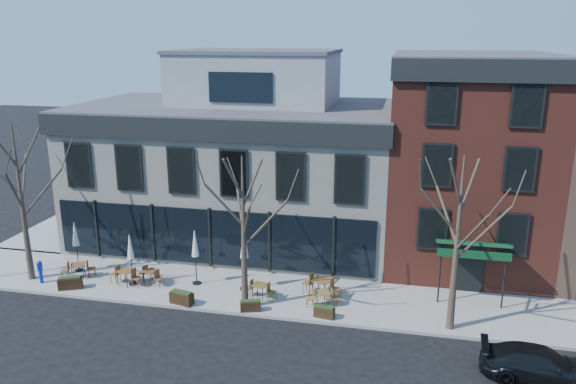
% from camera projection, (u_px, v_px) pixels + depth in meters
% --- Properties ---
extents(ground, '(120.00, 120.00, 0.00)m').
position_uv_depth(ground, '(212.00, 270.00, 29.88)').
color(ground, black).
rests_on(ground, ground).
extents(sidewalk_front, '(33.50, 4.70, 0.15)m').
position_uv_depth(sidewalk_front, '(260.00, 292.00, 27.18)').
color(sidewalk_front, gray).
rests_on(sidewalk_front, ground).
extents(sidewalk_side, '(4.50, 12.00, 0.15)m').
position_uv_depth(sidewalk_side, '(83.00, 219.00, 37.77)').
color(sidewalk_side, gray).
rests_on(sidewalk_side, ground).
extents(corner_building, '(18.39, 10.39, 11.10)m').
position_uv_depth(corner_building, '(239.00, 163.00, 33.34)').
color(corner_building, silver).
rests_on(corner_building, ground).
extents(red_brick_building, '(8.20, 11.78, 11.18)m').
position_uv_depth(red_brick_building, '(467.00, 158.00, 30.40)').
color(red_brick_building, maroon).
rests_on(red_brick_building, ground).
extents(tree_corner, '(3.93, 3.98, 7.92)m').
position_uv_depth(tree_corner, '(22.00, 201.00, 27.42)').
color(tree_corner, '#382B21').
rests_on(tree_corner, sidewalk_front).
extents(tree_mid, '(3.50, 3.55, 7.04)m').
position_uv_depth(tree_mid, '(244.00, 232.00, 24.56)').
color(tree_mid, '#382B21').
rests_on(tree_mid, sidewalk_front).
extents(tree_right, '(3.72, 3.77, 7.48)m').
position_uv_depth(tree_right, '(457.00, 242.00, 22.68)').
color(tree_right, '#382B21').
rests_on(tree_right, sidewalk_front).
extents(parked_sedan, '(4.34, 2.03, 1.22)m').
position_uv_depth(parked_sedan, '(541.00, 365.00, 20.29)').
color(parked_sedan, black).
rests_on(parked_sedan, ground).
extents(call_box, '(0.24, 0.24, 1.20)m').
position_uv_depth(call_box, '(40.00, 271.00, 27.87)').
color(call_box, '#0D24A9').
rests_on(call_box, sidewalk_front).
extents(cafe_set_0, '(1.73, 1.09, 0.90)m').
position_uv_depth(cafe_set_0, '(78.00, 269.00, 28.50)').
color(cafe_set_0, brown).
rests_on(cafe_set_0, sidewalk_front).
extents(cafe_set_1, '(1.80, 0.82, 0.92)m').
position_uv_depth(cafe_set_1, '(126.00, 276.00, 27.72)').
color(cafe_set_1, brown).
rests_on(cafe_set_1, sidewalk_front).
extents(cafe_set_2, '(1.61, 1.02, 0.84)m').
position_uv_depth(cafe_set_2, '(151.00, 275.00, 27.84)').
color(cafe_set_2, brown).
rests_on(cafe_set_2, sidewalk_front).
extents(cafe_set_3, '(1.66, 0.76, 0.85)m').
position_uv_depth(cafe_set_3, '(260.00, 289.00, 26.30)').
color(cafe_set_3, brown).
rests_on(cafe_set_3, sidewalk_front).
extents(cafe_set_4, '(1.60, 0.85, 0.82)m').
position_uv_depth(cafe_set_4, '(322.00, 297.00, 25.55)').
color(cafe_set_4, brown).
rests_on(cafe_set_4, sidewalk_front).
extents(cafe_set_5, '(2.02, 1.07, 1.04)m').
position_uv_depth(cafe_set_5, '(322.00, 286.00, 26.48)').
color(cafe_set_5, brown).
rests_on(cafe_set_5, sidewalk_front).
extents(umbrella_0, '(0.43, 0.43, 2.67)m').
position_uv_depth(umbrella_0, '(75.00, 237.00, 28.97)').
color(umbrella_0, black).
rests_on(umbrella_0, sidewalk_front).
extents(umbrella_1, '(0.42, 0.42, 2.61)m').
position_uv_depth(umbrella_1, '(130.00, 250.00, 27.36)').
color(umbrella_1, black).
rests_on(umbrella_1, sidewalk_front).
extents(umbrella_2, '(0.45, 0.45, 2.80)m').
position_uv_depth(umbrella_2, '(195.00, 247.00, 27.40)').
color(umbrella_2, black).
rests_on(umbrella_2, sidewalk_front).
extents(umbrella_3, '(0.50, 0.50, 3.14)m').
position_uv_depth(umbrella_3, '(244.00, 246.00, 26.75)').
color(umbrella_3, black).
rests_on(umbrella_3, sidewalk_front).
extents(planter_0, '(1.19, 0.84, 0.62)m').
position_uv_depth(planter_0, '(70.00, 283.00, 27.32)').
color(planter_0, black).
rests_on(planter_0, sidewalk_front).
extents(planter_1, '(1.16, 0.66, 0.61)m').
position_uv_depth(planter_1, '(182.00, 298.00, 25.79)').
color(planter_1, black).
rests_on(planter_1, sidewalk_front).
extents(planter_2, '(0.98, 0.61, 0.51)m').
position_uv_depth(planter_2, '(251.00, 306.00, 25.14)').
color(planter_2, '#301F10').
rests_on(planter_2, sidewalk_front).
extents(planter_3, '(0.95, 0.51, 0.51)m').
position_uv_depth(planter_3, '(324.00, 312.00, 24.57)').
color(planter_3, '#322110').
rests_on(planter_3, sidewalk_front).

